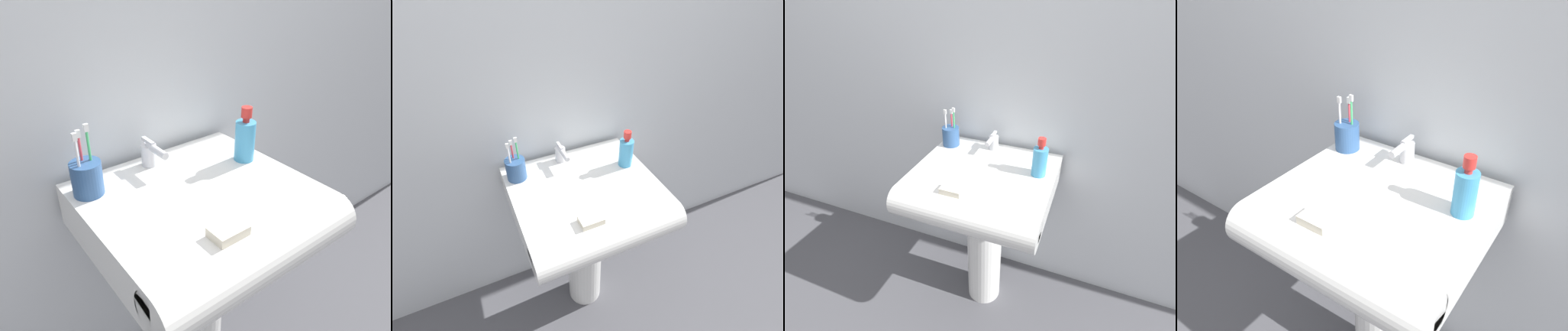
# 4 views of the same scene
# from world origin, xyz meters

# --- Properties ---
(wall_back) EXTENTS (5.00, 0.05, 2.40)m
(wall_back) POSITION_xyz_m (0.00, 0.29, 1.20)
(wall_back) COLOR silver
(wall_back) RESTS_ON ground
(sink_pedestal) EXTENTS (0.17, 0.17, 0.69)m
(sink_pedestal) POSITION_xyz_m (0.00, 0.00, 0.34)
(sink_pedestal) COLOR white
(sink_pedestal) RESTS_ON ground
(sink_basin) EXTENTS (0.59, 0.55, 0.13)m
(sink_basin) POSITION_xyz_m (0.00, -0.05, 0.75)
(sink_basin) COLOR white
(sink_basin) RESTS_ON sink_pedestal
(faucet) EXTENTS (0.05, 0.12, 0.08)m
(faucet) POSITION_xyz_m (-0.03, 0.18, 0.86)
(faucet) COLOR silver
(faucet) RESTS_ON sink_basin
(toothbrush_cup) EXTENTS (0.08, 0.08, 0.19)m
(toothbrush_cup) POSITION_xyz_m (-0.24, 0.15, 0.86)
(toothbrush_cup) COLOR #2D5184
(toothbrush_cup) RESTS_ON sink_basin
(soap_bottle) EXTENTS (0.06, 0.06, 0.17)m
(soap_bottle) POSITION_xyz_m (0.22, 0.04, 0.88)
(soap_bottle) COLOR #3F99CC
(soap_bottle) RESTS_ON sink_basin
(bar_soap) EXTENTS (0.09, 0.06, 0.02)m
(bar_soap) POSITION_xyz_m (-0.06, -0.20, 0.82)
(bar_soap) COLOR silver
(bar_soap) RESTS_ON sink_basin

